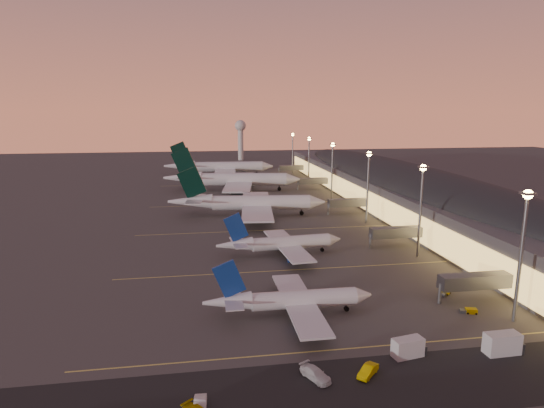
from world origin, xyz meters
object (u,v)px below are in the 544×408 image
(airliner_narrow_north, at_px, (280,243))
(airliner_wide_near, at_px, (248,203))
(airliner_wide_mid, at_px, (232,180))
(catering_truck_a, at_px, (409,348))
(catering_truck_b, at_px, (504,344))
(baggage_tug_a, at_px, (469,311))
(airliner_wide_far, at_px, (219,167))
(radar_tower, at_px, (241,133))
(service_van_c, at_px, (315,374))
(airliner_narrow_south, at_px, (290,300))
(service_van_d, at_px, (368,371))
(service_van_a, at_px, (200,406))
(baggage_tug_b, at_px, (445,293))

(airliner_narrow_north, distance_m, airliner_wide_near, 50.35)
(airliner_wide_mid, relative_size, catering_truck_a, 11.56)
(airliner_wide_near, height_order, catering_truck_b, airliner_wide_near)
(airliner_wide_mid, relative_size, catering_truck_b, 10.71)
(catering_truck_a, bearing_deg, airliner_wide_near, 88.10)
(airliner_wide_near, bearing_deg, catering_truck_b, -67.49)
(airliner_wide_mid, xyz_separation_m, baggage_tug_a, (36.96, -150.34, -5.26))
(airliner_wide_near, relative_size, airliner_wide_far, 0.90)
(catering_truck_a, distance_m, catering_truck_b, 16.17)
(radar_tower, distance_m, service_van_c, 313.93)
(airliner_wide_mid, distance_m, catering_truck_b, 168.91)
(catering_truck_b, bearing_deg, airliner_narrow_south, 147.27)
(airliner_wide_mid, distance_m, service_van_d, 168.47)
(service_van_a, bearing_deg, airliner_narrow_south, 59.69)
(airliner_wide_near, bearing_deg, service_van_a, -92.98)
(baggage_tug_a, height_order, catering_truck_a, catering_truck_a)
(radar_tower, distance_m, catering_truck_a, 309.53)
(airliner_narrow_south, distance_m, catering_truck_b, 38.34)
(service_van_a, xyz_separation_m, service_van_c, (17.36, 5.10, 0.02))
(catering_truck_b, distance_m, service_van_d, 25.01)
(baggage_tug_a, distance_m, service_van_d, 33.25)
(catering_truck_a, relative_size, catering_truck_b, 0.93)
(airliner_wide_far, height_order, baggage_tug_b, airliner_wide_far)
(radar_tower, height_order, catering_truck_a, radar_tower)
(airliner_narrow_south, bearing_deg, airliner_wide_mid, 90.46)
(airliner_narrow_south, xyz_separation_m, catering_truck_b, (32.73, -19.90, -1.47))
(radar_tower, height_order, catering_truck_b, radar_tower)
(radar_tower, height_order, service_van_a, radar_tower)
(service_van_c, bearing_deg, service_van_a, 168.88)
(airliner_wide_mid, bearing_deg, airliner_wide_near, -79.83)
(airliner_wide_near, height_order, radar_tower, radar_tower)
(airliner_narrow_north, xyz_separation_m, service_van_a, (-22.62, -65.63, -2.54))
(radar_tower, bearing_deg, airliner_narrow_south, -93.23)
(radar_tower, bearing_deg, service_van_a, -96.13)
(catering_truck_b, bearing_deg, baggage_tug_a, 76.55)
(airliner_narrow_north, distance_m, service_van_a, 69.47)
(airliner_narrow_north, relative_size, service_van_d, 7.69)
(catering_truck_a, height_order, service_van_d, catering_truck_a)
(airliner_wide_far, bearing_deg, service_van_a, -89.29)
(airliner_wide_far, height_order, radar_tower, radar_tower)
(service_van_a, distance_m, service_van_d, 26.01)
(airliner_narrow_south, height_order, catering_truck_a, airliner_narrow_south)
(baggage_tug_b, xyz_separation_m, catering_truck_b, (-3.40, -24.58, 1.24))
(catering_truck_b, bearing_deg, service_van_a, -173.07)
(baggage_tug_a, distance_m, service_van_a, 58.19)
(airliner_narrow_north, xyz_separation_m, baggage_tug_a, (31.03, -43.10, -2.90))
(baggage_tug_b, height_order, service_van_a, service_van_a)
(airliner_wide_far, xyz_separation_m, catering_truck_a, (21.82, -218.76, -4.08))
(catering_truck_a, bearing_deg, service_van_a, -175.57)
(airliner_wide_mid, height_order, radar_tower, radar_tower)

